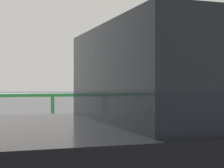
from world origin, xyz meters
TOP-DOWN VIEW (x-y plane):
  - parking_meter at (0.02, 0.38)m, footprint 0.16×0.17m
  - pedestrian_at_meter at (0.61, 0.54)m, footprint 0.61×0.68m
  - background_railing at (-0.00, 2.84)m, footprint 24.06×0.06m

SIDE VIEW (x-z plane):
  - background_railing at x=0.00m, z-range 0.38..1.45m
  - parking_meter at x=0.02m, z-range 0.45..1.79m
  - pedestrian_at_meter at x=0.61m, z-range 0.28..1.99m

